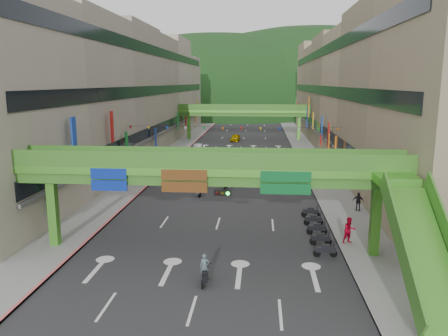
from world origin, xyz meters
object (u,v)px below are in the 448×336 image
Objects in this scene: scooter_rider_mid at (247,173)px; car_silver at (198,148)px; overpass_near at (222,180)px; pedestrian_red at (349,232)px; scooter_rider_near at (205,271)px; car_yellow at (235,138)px.

car_silver is at bearing 112.71° from scooter_rider_mid.
overpass_near is 45.06m from car_silver.
car_silver is 44.77m from pedestrian_red.
overpass_near is 14.76× the size of pedestrian_red.
scooter_rider_near is (-0.65, -4.38, -4.37)m from overpass_near.
pedestrian_red reaches higher than scooter_rider_near.
scooter_rider_mid is at bearing 86.50° from scooter_rider_near.
car_yellow is at bearing 95.60° from scooter_rider_mid.
scooter_rider_near is 0.46× the size of car_yellow.
pedestrian_red is at bearing -70.35° from car_silver.
scooter_rider_near reaches higher than car_yellow.
overpass_near is 7.04× the size of car_yellow.
scooter_rider_mid is at bearing 87.45° from overpass_near.
pedestrian_red is (9.51, 7.00, 0.12)m from scooter_rider_near.
overpass_near is 15.24× the size of scooter_rider_near.
car_silver is (-8.95, 21.37, -0.31)m from scooter_rider_mid.
scooter_rider_mid reaches higher than car_silver.
scooter_rider_near is 49.04m from car_silver.
car_yellow is 2.10× the size of pedestrian_red.
overpass_near is at bearing -81.98° from car_yellow.
overpass_near is at bearing 175.22° from pedestrian_red.
overpass_near reaches higher than pedestrian_red.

